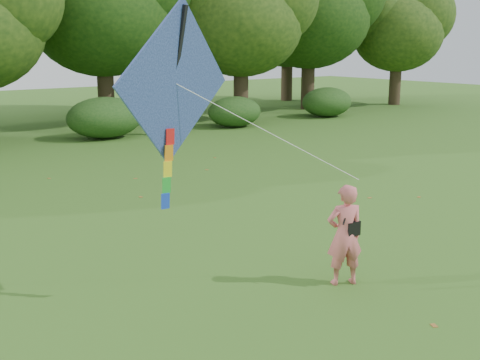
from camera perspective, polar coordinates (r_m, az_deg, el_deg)
ground at (r=12.17m, az=10.44°, el=-7.81°), size 100.00×100.00×0.00m
man_kite_flyer at (r=10.88m, az=9.89°, el=-5.15°), size 0.79×0.67×1.84m
bystander_right at (r=28.56m, az=-6.23°, el=6.15°), size 0.83×1.21×1.91m
crossbody_bag at (r=10.91m, az=10.46°, el=-4.46°), size 0.43×0.20×0.72m
flying_kite at (r=9.58m, az=-6.18°, el=8.87°), size 4.23×1.67×3.31m
tree_line at (r=32.18m, az=-19.18°, el=14.57°), size 54.70×15.30×9.48m
shrub_band at (r=26.61m, az=-19.77°, el=4.77°), size 39.15×3.22×1.88m
fallen_leaves at (r=16.11m, az=1.93°, el=-2.43°), size 8.11×14.91×0.01m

